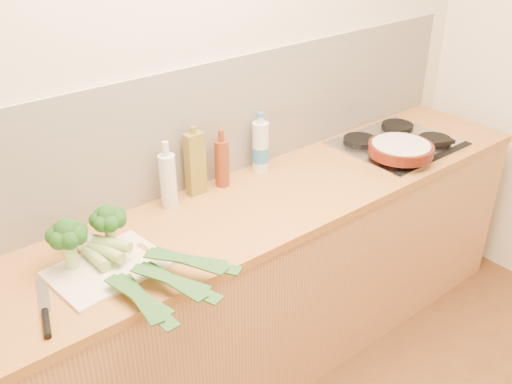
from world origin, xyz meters
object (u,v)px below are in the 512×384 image
chefs_knife (45,316)px  skillet (401,149)px  chopping_board (108,268)px  gas_hob (398,143)px

chefs_knife → skillet: 1.76m
chopping_board → chefs_knife: bearing=-163.3°
gas_hob → chopping_board: (-1.64, -0.04, -0.01)m
chefs_knife → chopping_board: bearing=39.5°
gas_hob → chefs_knife: (-1.90, -0.15, -0.01)m
gas_hob → chopping_board: size_ratio=1.51×
chopping_board → chefs_knife: size_ratio=1.23×
gas_hob → skillet: skillet is taller
gas_hob → chopping_board: 1.64m
gas_hob → chopping_board: bearing=-178.7°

